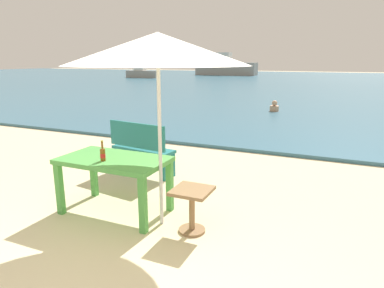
% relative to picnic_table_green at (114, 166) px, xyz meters
% --- Properties ---
extents(ground_plane, '(120.00, 120.00, 0.00)m').
position_rel_picnic_table_green_xyz_m(ground_plane, '(0.75, -1.32, -0.65)').
color(ground_plane, beige).
extents(sea_water, '(120.00, 50.00, 0.08)m').
position_rel_picnic_table_green_xyz_m(sea_water, '(0.75, 28.68, -0.61)').
color(sea_water, '#386B84').
rests_on(sea_water, ground_plane).
extents(picnic_table_green, '(1.40, 0.80, 0.76)m').
position_rel_picnic_table_green_xyz_m(picnic_table_green, '(0.00, 0.00, 0.00)').
color(picnic_table_green, '#4C9E47').
rests_on(picnic_table_green, ground_plane).
extents(beer_bottle_amber, '(0.07, 0.07, 0.26)m').
position_rel_picnic_table_green_xyz_m(beer_bottle_amber, '(-0.04, -0.16, 0.20)').
color(beer_bottle_amber, brown).
rests_on(beer_bottle_amber, picnic_table_green).
extents(patio_umbrella, '(2.10, 2.10, 2.30)m').
position_rel_picnic_table_green_xyz_m(patio_umbrella, '(0.72, -0.05, 1.47)').
color(patio_umbrella, silver).
rests_on(patio_umbrella, ground_plane).
extents(side_table_wood, '(0.44, 0.44, 0.54)m').
position_rel_picnic_table_green_xyz_m(side_table_wood, '(1.15, -0.08, -0.30)').
color(side_table_wood, olive).
rests_on(side_table_wood, ground_plane).
extents(bench_teal_center, '(1.24, 0.53, 0.95)m').
position_rel_picnic_table_green_xyz_m(bench_teal_center, '(-0.52, 1.47, -0.11)').
color(bench_teal_center, '#237275').
rests_on(bench_teal_center, ground_plane).
extents(swimmer_person, '(0.34, 0.34, 0.41)m').
position_rel_picnic_table_green_xyz_m(swimmer_person, '(0.33, 9.63, -0.41)').
color(swimmer_person, tan).
rests_on(swimmer_person, sea_water).
extents(boat_sailboat, '(3.69, 1.01, 1.34)m').
position_rel_picnic_table_green_xyz_m(boat_sailboat, '(-17.29, 28.50, -0.09)').
color(boat_sailboat, gray).
rests_on(boat_sailboat, sea_water).
extents(boat_ferry, '(7.60, 2.07, 2.76)m').
position_rel_picnic_table_green_xyz_m(boat_ferry, '(-11.11, 38.26, 0.42)').
color(boat_ferry, gray).
rests_on(boat_ferry, sea_water).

